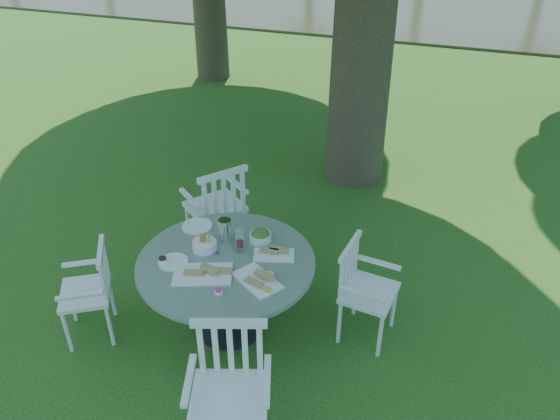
# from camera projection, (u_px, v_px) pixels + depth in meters

# --- Properties ---
(ground) EXTENTS (140.00, 140.00, 0.00)m
(ground) POSITION_uv_depth(u_px,v_px,m) (273.00, 300.00, 4.98)
(ground) COLOR #163E0D
(ground) RESTS_ON ground
(table) EXTENTS (1.42, 1.42, 0.72)m
(table) POSITION_uv_depth(u_px,v_px,m) (227.00, 274.00, 4.38)
(table) COLOR black
(table) RESTS_ON ground
(chair_ne) EXTENTS (0.46, 0.49, 0.87)m
(chair_ne) POSITION_uv_depth(u_px,v_px,m) (360.00, 284.00, 4.38)
(chair_ne) COLOR white
(chair_ne) RESTS_ON ground
(chair_nw) EXTENTS (0.68, 0.69, 1.00)m
(chair_nw) POSITION_uv_depth(u_px,v_px,m) (219.00, 205.00, 5.26)
(chair_nw) COLOR white
(chair_nw) RESTS_ON ground
(chair_sw) EXTENTS (0.56, 0.57, 0.84)m
(chair_sw) POSITION_uv_depth(u_px,v_px,m) (95.00, 286.00, 4.39)
(chair_sw) COLOR white
(chair_sw) RESTS_ON ground
(chair_se) EXTENTS (0.60, 0.58, 0.96)m
(chair_se) POSITION_uv_depth(u_px,v_px,m) (230.00, 379.00, 3.50)
(chair_se) COLOR white
(chair_se) RESTS_ON ground
(tableware) EXTENTS (1.11, 0.92, 0.21)m
(tableware) POSITION_uv_depth(u_px,v_px,m) (225.00, 249.00, 4.37)
(tableware) COLOR white
(tableware) RESTS_ON table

